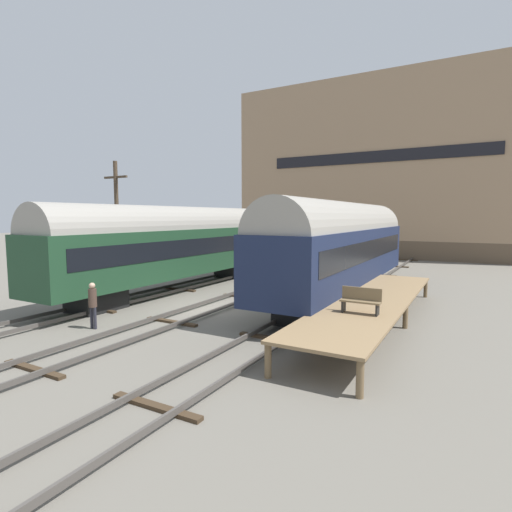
# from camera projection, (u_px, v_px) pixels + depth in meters

# --- Properties ---
(ground_plane) EXTENTS (200.00, 200.00, 0.00)m
(ground_plane) POSITION_uv_depth(u_px,v_px,m) (213.00, 309.00, 19.45)
(ground_plane) COLOR #6B665B
(track_left) EXTENTS (2.60, 60.00, 0.26)m
(track_left) POSITION_uv_depth(u_px,v_px,m) (142.00, 296.00, 21.72)
(track_left) COLOR #4C4742
(track_left) RESTS_ON ground
(track_middle) EXTENTS (2.60, 60.00, 0.26)m
(track_middle) POSITION_uv_depth(u_px,v_px,m) (213.00, 306.00, 19.44)
(track_middle) COLOR #4C4742
(track_middle) RESTS_ON ground
(track_right) EXTENTS (2.60, 60.00, 0.26)m
(track_right) POSITION_uv_depth(u_px,v_px,m) (303.00, 318.00, 17.15)
(track_right) COLOR #4C4742
(track_right) RESTS_ON ground
(train_car_navy) EXTENTS (3.13, 17.19, 5.27)m
(train_car_navy) POSITION_uv_depth(u_px,v_px,m) (342.00, 244.00, 21.65)
(train_car_navy) COLOR black
(train_car_navy) RESTS_ON ground
(train_car_green) EXTENTS (2.90, 18.79, 5.08)m
(train_car_green) POSITION_uv_depth(u_px,v_px,m) (179.00, 242.00, 24.22)
(train_car_green) COLOR black
(train_car_green) RESTS_ON ground
(station_platform) EXTENTS (2.86, 14.41, 1.07)m
(station_platform) POSITION_uv_depth(u_px,v_px,m) (373.00, 301.00, 16.55)
(station_platform) COLOR #8C704C
(station_platform) RESTS_ON ground
(bench) EXTENTS (1.40, 0.40, 0.91)m
(bench) POSITION_uv_depth(u_px,v_px,m) (361.00, 300.00, 14.05)
(bench) COLOR brown
(bench) RESTS_ON station_platform
(person_worker) EXTENTS (0.32, 0.32, 1.87)m
(person_worker) POSITION_uv_depth(u_px,v_px,m) (93.00, 301.00, 15.86)
(person_worker) COLOR #282833
(person_worker) RESTS_ON ground
(utility_pole) EXTENTS (1.80, 0.24, 7.67)m
(utility_pole) POSITION_uv_depth(u_px,v_px,m) (117.00, 225.00, 23.45)
(utility_pole) COLOR #473828
(utility_pole) RESTS_ON ground
(warehouse_building) EXTENTS (32.86, 12.70, 19.43)m
(warehouse_building) POSITION_uv_depth(u_px,v_px,m) (388.00, 172.00, 47.31)
(warehouse_building) COLOR brown
(warehouse_building) RESTS_ON ground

